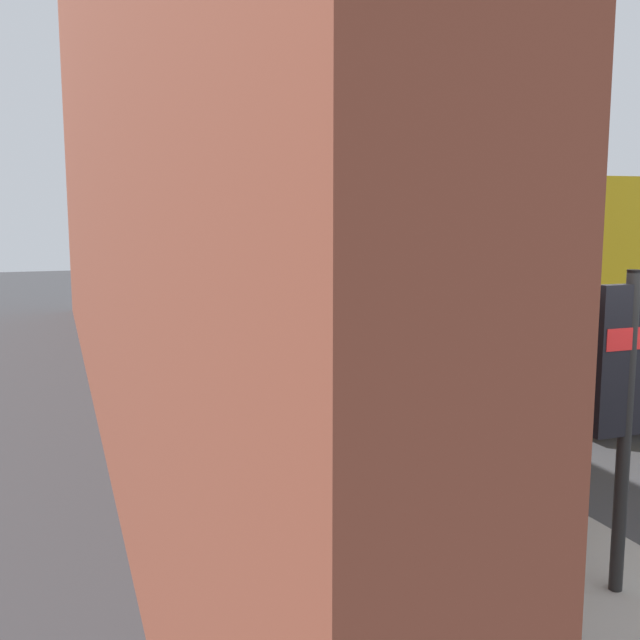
% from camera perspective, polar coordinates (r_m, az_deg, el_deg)
% --- Properties ---
extents(ground, '(60.00, 60.00, 0.00)m').
position_cam_1_polar(ground, '(11.21, 11.09, -7.02)').
color(ground, '#2D2D30').
extents(sidewalk_pavement, '(24.00, 3.50, 0.12)m').
position_cam_1_polar(sidewalk_pavement, '(11.97, -5.40, -5.62)').
color(sidewalk_pavement, gray).
rests_on(sidewalk_pavement, ground).
extents(station_facade, '(22.00, 0.65, 9.62)m').
position_cam_1_polar(station_facade, '(12.44, -16.51, 16.63)').
color(station_facade, brown).
rests_on(station_facade, ground).
extents(bicycle_by_door, '(0.71, 1.69, 0.97)m').
position_cam_1_polar(bicycle_by_door, '(6.24, -2.14, -14.56)').
color(bicycle_by_door, black).
rests_on(bicycle_by_door, sidewalk_pavement).
extents(bicycle_beside_lamp, '(0.72, 1.68, 0.97)m').
position_cam_1_polar(bicycle_beside_lamp, '(7.09, -4.28, -11.70)').
color(bicycle_beside_lamp, black).
rests_on(bicycle_beside_lamp, sidewalk_pavement).
extents(bicycle_under_window, '(0.52, 1.75, 0.97)m').
position_cam_1_polar(bicycle_under_window, '(7.93, -4.98, -9.52)').
color(bicycle_under_window, black).
rests_on(bicycle_under_window, sidewalk_pavement).
extents(bicycle_nearest_sign, '(0.48, 1.77, 0.97)m').
position_cam_1_polar(bicycle_nearest_sign, '(8.71, -7.70, -7.92)').
color(bicycle_nearest_sign, black).
rests_on(bicycle_nearest_sign, sidewalk_pavement).
extents(bicycle_leaning_wall, '(0.48, 1.76, 0.97)m').
position_cam_1_polar(bicycle_leaning_wall, '(9.55, -8.06, -6.48)').
color(bicycle_leaning_wall, black).
rests_on(bicycle_leaning_wall, sidewalk_pavement).
extents(bicycle_mid_rack, '(0.63, 1.72, 0.97)m').
position_cam_1_polar(bicycle_mid_rack, '(10.49, -9.08, -5.17)').
color(bicycle_mid_rack, black).
rests_on(bicycle_mid_rack, sidewalk_pavement).
extents(transit_info_sign, '(0.10, 0.55, 2.40)m').
position_cam_1_polar(transit_info_sign, '(5.85, 22.34, -4.30)').
color(transit_info_sign, black).
rests_on(transit_info_sign, sidewalk_pavement).
extents(city_bus, '(10.55, 2.80, 3.35)m').
position_cam_1_polar(city_bus, '(14.82, 11.23, 4.21)').
color(city_bus, yellow).
rests_on(city_bus, ground).
extents(pedestrian_near_bus, '(0.61, 0.45, 1.77)m').
position_cam_1_polar(pedestrian_near_bus, '(5.90, 2.22, -8.74)').
color(pedestrian_near_bus, '#334C8C').
rests_on(pedestrian_near_bus, sidewalk_pavement).
extents(pedestrian_by_facade, '(0.35, 0.57, 1.54)m').
position_cam_1_polar(pedestrian_by_facade, '(8.72, 4.06, -4.10)').
color(pedestrian_by_facade, '#B2A599').
rests_on(pedestrian_by_facade, sidewalk_pavement).
extents(street_lamp, '(0.28, 0.28, 4.90)m').
position_cam_1_polar(street_lamp, '(13.84, -1.63, 8.75)').
color(street_lamp, '#333338').
rests_on(street_lamp, sidewalk_pavement).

